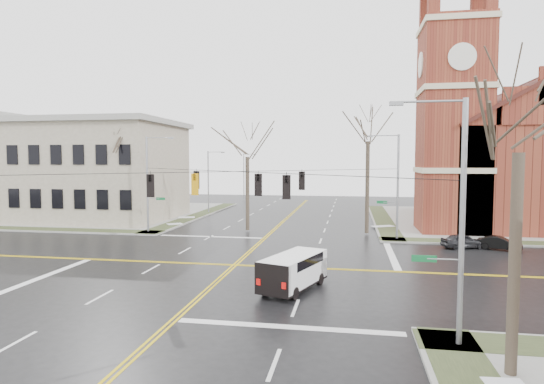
% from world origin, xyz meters
% --- Properties ---
extents(ground, '(120.00, 120.00, 0.00)m').
position_xyz_m(ground, '(0.00, 0.00, 0.00)').
color(ground, black).
rests_on(ground, ground).
extents(sidewalks, '(80.00, 80.00, 0.17)m').
position_xyz_m(sidewalks, '(0.00, 0.00, 0.08)').
color(sidewalks, gray).
rests_on(sidewalks, ground).
extents(road_markings, '(100.00, 100.00, 0.01)m').
position_xyz_m(road_markings, '(0.00, 0.00, 0.01)').
color(road_markings, gold).
rests_on(road_markings, ground).
extents(church, '(24.28, 27.48, 27.50)m').
position_xyz_m(church, '(24.76, 24.78, 8.43)').
color(church, maroon).
rests_on(church, ground).
extents(civic_building_a, '(18.00, 14.00, 11.00)m').
position_xyz_m(civic_building_a, '(-22.00, 20.00, 5.50)').
color(civic_building_a, gray).
rests_on(civic_building_a, ground).
extents(signal_pole_ne, '(2.75, 0.22, 9.00)m').
position_xyz_m(signal_pole_ne, '(11.32, 11.50, 4.95)').
color(signal_pole_ne, gray).
rests_on(signal_pole_ne, ground).
extents(signal_pole_nw, '(2.75, 0.22, 9.00)m').
position_xyz_m(signal_pole_nw, '(-11.32, 11.50, 4.95)').
color(signal_pole_nw, gray).
rests_on(signal_pole_nw, ground).
extents(signal_pole_se, '(2.75, 0.22, 9.00)m').
position_xyz_m(signal_pole_se, '(11.32, -11.50, 4.95)').
color(signal_pole_se, gray).
rests_on(signal_pole_se, ground).
extents(span_wires, '(23.02, 23.02, 0.03)m').
position_xyz_m(span_wires, '(0.00, 0.00, 6.20)').
color(span_wires, black).
rests_on(span_wires, ground).
extents(traffic_signals, '(8.21, 8.26, 1.30)m').
position_xyz_m(traffic_signals, '(-0.00, -0.67, 5.45)').
color(traffic_signals, black).
rests_on(traffic_signals, ground).
extents(streetlight_north_a, '(2.30, 0.20, 8.00)m').
position_xyz_m(streetlight_north_a, '(-10.65, 28.00, 4.47)').
color(streetlight_north_a, gray).
rests_on(streetlight_north_a, ground).
extents(streetlight_north_b, '(2.30, 0.20, 8.00)m').
position_xyz_m(streetlight_north_b, '(-10.65, 48.00, 4.47)').
color(streetlight_north_b, gray).
rests_on(streetlight_north_b, ground).
extents(cargo_van, '(3.42, 5.24, 1.87)m').
position_xyz_m(cargo_van, '(4.60, -4.82, 1.10)').
color(cargo_van, white).
rests_on(cargo_van, ground).
extents(parked_car_a, '(3.61, 2.27, 1.15)m').
position_xyz_m(parked_car_a, '(16.30, 8.72, 0.57)').
color(parked_car_a, black).
rests_on(parked_car_a, ground).
extents(parked_car_b, '(3.36, 2.25, 1.05)m').
position_xyz_m(parked_car_b, '(18.90, 8.46, 0.52)').
color(parked_car_b, black).
rests_on(parked_car_b, ground).
extents(tree_nw_far, '(4.00, 4.00, 11.57)m').
position_xyz_m(tree_nw_far, '(-15.26, 13.86, 8.37)').
color(tree_nw_far, '#342A21').
rests_on(tree_nw_far, ground).
extents(tree_nw_near, '(4.00, 4.00, 10.66)m').
position_xyz_m(tree_nw_near, '(-2.35, 13.99, 7.73)').
color(tree_nw_near, '#342A21').
rests_on(tree_nw_near, ground).
extents(tree_ne, '(4.00, 4.00, 12.79)m').
position_xyz_m(tree_ne, '(9.02, 14.10, 9.24)').
color(tree_ne, '#342A21').
rests_on(tree_ne, ground).
extents(tree_se, '(4.00, 4.00, 10.53)m').
position_xyz_m(tree_se, '(12.57, -13.70, 7.63)').
color(tree_se, '#342A21').
rests_on(tree_se, ground).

